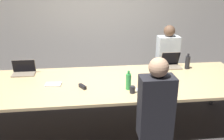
{
  "coord_description": "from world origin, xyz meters",
  "views": [
    {
      "loc": [
        -0.37,
        -3.47,
        2.26
      ],
      "look_at": [
        0.05,
        0.1,
        0.92
      ],
      "focal_mm": 40.0,
      "sensor_mm": 36.0,
      "label": 1
    }
  ],
  "objects_px": {
    "person_far_right": "(167,63)",
    "cup_far_right": "(158,65)",
    "laptop_far_right": "(171,63)",
    "person_near_midright": "(155,117)",
    "laptop_near_midright": "(150,89)",
    "bottle_near_midright": "(128,81)",
    "cup_near_midright": "(132,90)",
    "laptop_far_left": "(24,70)",
    "bottle_far_right": "(188,62)",
    "stapler": "(83,87)"
  },
  "relations": [
    {
      "from": "cup_near_midright",
      "to": "laptop_far_right",
      "type": "bearing_deg",
      "value": 47.87
    },
    {
      "from": "laptop_near_midright",
      "to": "cup_near_midright",
      "type": "relative_size",
      "value": 3.44
    },
    {
      "from": "person_far_right",
      "to": "cup_near_midright",
      "type": "height_order",
      "value": "person_far_right"
    },
    {
      "from": "person_near_midright",
      "to": "stapler",
      "type": "height_order",
      "value": "person_near_midright"
    },
    {
      "from": "cup_near_midright",
      "to": "laptop_far_left",
      "type": "bearing_deg",
      "value": 150.84
    },
    {
      "from": "laptop_far_left",
      "to": "laptop_near_midright",
      "type": "bearing_deg",
      "value": -27.42
    },
    {
      "from": "bottle_far_right",
      "to": "laptop_near_midright",
      "type": "distance_m",
      "value": 1.27
    },
    {
      "from": "bottle_far_right",
      "to": "laptop_far_left",
      "type": "height_order",
      "value": "bottle_far_right"
    },
    {
      "from": "person_far_right",
      "to": "bottle_near_midright",
      "type": "bearing_deg",
      "value": -128.08
    },
    {
      "from": "laptop_far_right",
      "to": "cup_far_right",
      "type": "bearing_deg",
      "value": -176.21
    },
    {
      "from": "person_near_midright",
      "to": "laptop_far_left",
      "type": "height_order",
      "value": "person_near_midright"
    },
    {
      "from": "cup_far_right",
      "to": "laptop_far_left",
      "type": "height_order",
      "value": "laptop_far_left"
    },
    {
      "from": "cup_near_midright",
      "to": "stapler",
      "type": "relative_size",
      "value": 0.65
    },
    {
      "from": "bottle_near_midright",
      "to": "stapler",
      "type": "xyz_separation_m",
      "value": [
        -0.64,
        0.11,
        -0.09
      ]
    },
    {
      "from": "person_far_right",
      "to": "cup_near_midright",
      "type": "relative_size",
      "value": 14.45
    },
    {
      "from": "laptop_far_right",
      "to": "laptop_near_midright",
      "type": "bearing_deg",
      "value": -122.02
    },
    {
      "from": "cup_far_right",
      "to": "cup_near_midright",
      "type": "bearing_deg",
      "value": -123.78
    },
    {
      "from": "person_near_midright",
      "to": "bottle_near_midright",
      "type": "xyz_separation_m",
      "value": [
        -0.21,
        0.67,
        0.18
      ]
    },
    {
      "from": "laptop_far_right",
      "to": "person_near_midright",
      "type": "xyz_separation_m",
      "value": [
        -0.7,
        -1.51,
        -0.14
      ]
    },
    {
      "from": "person_far_right",
      "to": "bottle_far_right",
      "type": "bearing_deg",
      "value": -72.35
    },
    {
      "from": "laptop_far_left",
      "to": "laptop_far_right",
      "type": "bearing_deg",
      "value": 1.39
    },
    {
      "from": "laptop_far_right",
      "to": "bottle_near_midright",
      "type": "relative_size",
      "value": 1.18
    },
    {
      "from": "person_far_right",
      "to": "cup_far_right",
      "type": "xyz_separation_m",
      "value": [
        -0.32,
        -0.43,
        0.12
      ]
    },
    {
      "from": "laptop_near_midright",
      "to": "bottle_near_midright",
      "type": "xyz_separation_m",
      "value": [
        -0.27,
        0.19,
        0.05
      ]
    },
    {
      "from": "person_far_right",
      "to": "cup_far_right",
      "type": "relative_size",
      "value": 16.08
    },
    {
      "from": "person_far_right",
      "to": "laptop_far_left",
      "type": "distance_m",
      "value": 2.63
    },
    {
      "from": "bottle_far_right",
      "to": "bottle_near_midright",
      "type": "height_order",
      "value": "bottle_near_midright"
    },
    {
      "from": "laptop_far_left",
      "to": "bottle_near_midright",
      "type": "bearing_deg",
      "value": -26.06
    },
    {
      "from": "cup_far_right",
      "to": "person_near_midright",
      "type": "bearing_deg",
      "value": -107.25
    },
    {
      "from": "laptop_far_right",
      "to": "cup_far_right",
      "type": "height_order",
      "value": "laptop_far_right"
    },
    {
      "from": "bottle_far_right",
      "to": "laptop_far_right",
      "type": "bearing_deg",
      "value": 153.28
    },
    {
      "from": "bottle_far_right",
      "to": "cup_near_midright",
      "type": "bearing_deg",
      "value": -143.18
    },
    {
      "from": "bottle_near_midright",
      "to": "cup_near_midright",
      "type": "bearing_deg",
      "value": -75.43
    },
    {
      "from": "laptop_near_midright",
      "to": "person_near_midright",
      "type": "height_order",
      "value": "person_near_midright"
    },
    {
      "from": "person_near_midright",
      "to": "laptop_far_right",
      "type": "bearing_deg",
      "value": -114.94
    },
    {
      "from": "laptop_far_right",
      "to": "bottle_far_right",
      "type": "distance_m",
      "value": 0.28
    },
    {
      "from": "laptop_near_midright",
      "to": "laptop_far_left",
      "type": "relative_size",
      "value": 0.94
    },
    {
      "from": "laptop_far_right",
      "to": "laptop_near_midright",
      "type": "xyz_separation_m",
      "value": [
        -0.64,
        -1.03,
        -0.0
      ]
    },
    {
      "from": "person_far_right",
      "to": "cup_far_right",
      "type": "distance_m",
      "value": 0.55
    },
    {
      "from": "cup_far_right",
      "to": "stapler",
      "type": "xyz_separation_m",
      "value": [
        -1.31,
        -0.72,
        -0.02
      ]
    },
    {
      "from": "laptop_far_right",
      "to": "cup_near_midright",
      "type": "height_order",
      "value": "laptop_far_right"
    },
    {
      "from": "laptop_far_right",
      "to": "stapler",
      "type": "height_order",
      "value": "laptop_far_right"
    },
    {
      "from": "bottle_near_midright",
      "to": "person_far_right",
      "type": "bearing_deg",
      "value": 51.92
    },
    {
      "from": "cup_far_right",
      "to": "laptop_far_left",
      "type": "relative_size",
      "value": 0.24
    },
    {
      "from": "cup_far_right",
      "to": "laptop_far_left",
      "type": "distance_m",
      "value": 2.27
    },
    {
      "from": "cup_near_midright",
      "to": "bottle_near_midright",
      "type": "relative_size",
      "value": 0.36
    },
    {
      "from": "person_near_midright",
      "to": "laptop_near_midright",
      "type": "bearing_deg",
      "value": -97.27
    },
    {
      "from": "bottle_far_right",
      "to": "laptop_far_left",
      "type": "distance_m",
      "value": 2.75
    },
    {
      "from": "bottle_far_right",
      "to": "bottle_near_midright",
      "type": "bearing_deg",
      "value": -148.35
    },
    {
      "from": "laptop_far_right",
      "to": "person_far_right",
      "type": "height_order",
      "value": "person_far_right"
    }
  ]
}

